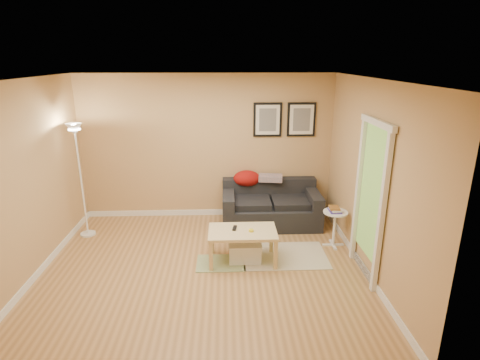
{
  "coord_description": "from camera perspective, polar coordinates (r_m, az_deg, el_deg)",
  "views": [
    {
      "loc": [
        0.33,
        -4.78,
        2.86
      ],
      "look_at": [
        0.55,
        0.85,
        1.05
      ],
      "focal_mm": 28.8,
      "sensor_mm": 36.0,
      "label": 1
    }
  ],
  "objects": [
    {
      "name": "floor",
      "position": [
        5.58,
        -5.46,
        -13.12
      ],
      "size": [
        4.5,
        4.5,
        0.0
      ],
      "primitive_type": "plane",
      "color": "#B3834C",
      "rests_on": "ground"
    },
    {
      "name": "ceiling",
      "position": [
        4.8,
        -6.39,
        14.61
      ],
      "size": [
        4.5,
        4.5,
        0.0
      ],
      "primitive_type": "plane",
      "rotation": [
        3.14,
        0.0,
        0.0
      ],
      "color": "white",
      "rests_on": "wall_back"
    },
    {
      "name": "wall_back",
      "position": [
        6.96,
        -4.91,
        4.8
      ],
      "size": [
        4.5,
        0.0,
        4.5
      ],
      "primitive_type": "plane",
      "rotation": [
        1.57,
        0.0,
        0.0
      ],
      "color": "tan",
      "rests_on": "ground"
    },
    {
      "name": "wall_front",
      "position": [
        3.2,
        -8.06,
        -11.51
      ],
      "size": [
        4.5,
        0.0,
        4.5
      ],
      "primitive_type": "plane",
      "rotation": [
        -1.57,
        0.0,
        0.0
      ],
      "color": "tan",
      "rests_on": "ground"
    },
    {
      "name": "wall_left",
      "position": [
        5.65,
        -29.3,
        -0.55
      ],
      "size": [
        0.0,
        4.0,
        4.0
      ],
      "primitive_type": "plane",
      "rotation": [
        1.57,
        0.0,
        1.57
      ],
      "color": "tan",
      "rests_on": "ground"
    },
    {
      "name": "wall_right",
      "position": [
        5.38,
        18.78,
        -0.02
      ],
      "size": [
        0.0,
        4.0,
        4.0
      ],
      "primitive_type": "plane",
      "rotation": [
        1.57,
        0.0,
        -1.57
      ],
      "color": "tan",
      "rests_on": "ground"
    },
    {
      "name": "baseboard_back",
      "position": [
        7.33,
        -4.66,
        -4.78
      ],
      "size": [
        4.5,
        0.02,
        0.1
      ],
      "primitive_type": "cube",
      "color": "white",
      "rests_on": "ground"
    },
    {
      "name": "baseboard_left",
      "position": [
        6.11,
        -27.43,
        -11.75
      ],
      "size": [
        0.02,
        4.0,
        0.1
      ],
      "primitive_type": "cube",
      "color": "white",
      "rests_on": "ground"
    },
    {
      "name": "baseboard_right",
      "position": [
        5.86,
        17.46,
        -11.74
      ],
      "size": [
        0.02,
        4.0,
        0.1
      ],
      "primitive_type": "cube",
      "color": "white",
      "rests_on": "ground"
    },
    {
      "name": "sofa",
      "position": [
        6.82,
        4.6,
        -3.6
      ],
      "size": [
        1.7,
        0.9,
        0.75
      ],
      "primitive_type": null,
      "color": "black",
      "rests_on": "ground"
    },
    {
      "name": "red_throw",
      "position": [
        6.93,
        1.02,
        0.25
      ],
      "size": [
        0.48,
        0.36,
        0.28
      ],
      "primitive_type": null,
      "color": "maroon",
      "rests_on": "sofa"
    },
    {
      "name": "plaid_throw",
      "position": [
        6.94,
        4.55,
        0.31
      ],
      "size": [
        0.45,
        0.32,
        0.1
      ],
      "primitive_type": null,
      "rotation": [
        0.0,
        0.0,
        -0.14
      ],
      "color": "tan",
      "rests_on": "sofa"
    },
    {
      "name": "framed_print_left",
      "position": [
        6.88,
        4.11,
        8.9
      ],
      "size": [
        0.5,
        0.04,
        0.6
      ],
      "primitive_type": null,
      "color": "black",
      "rests_on": "wall_back"
    },
    {
      "name": "framed_print_right",
      "position": [
        6.97,
        9.08,
        8.84
      ],
      "size": [
        0.5,
        0.04,
        0.6
      ],
      "primitive_type": null,
      "color": "black",
      "rests_on": "wall_back"
    },
    {
      "name": "area_rug",
      "position": [
        5.93,
        6.61,
        -11.07
      ],
      "size": [
        1.25,
        0.85,
        0.01
      ],
      "primitive_type": "cube",
      "color": "beige",
      "rests_on": "ground"
    },
    {
      "name": "green_runner",
      "position": [
        5.71,
        -2.84,
        -12.18
      ],
      "size": [
        0.7,
        0.5,
        0.01
      ],
      "primitive_type": "cube",
      "color": "#668C4C",
      "rests_on": "ground"
    },
    {
      "name": "coffee_table",
      "position": [
        5.66,
        0.37,
        -9.73
      ],
      "size": [
        1.1,
        0.84,
        0.49
      ],
      "primitive_type": null,
      "rotation": [
        0.0,
        0.0,
        0.27
      ],
      "color": "#DDC686",
      "rests_on": "ground"
    },
    {
      "name": "remote_control",
      "position": [
        5.6,
        -0.8,
        -7.12
      ],
      "size": [
        0.07,
        0.17,
        0.02
      ],
      "primitive_type": "cube",
      "rotation": [
        0.0,
        0.0,
        -0.15
      ],
      "color": "black",
      "rests_on": "coffee_table"
    },
    {
      "name": "tape_roll",
      "position": [
        5.52,
        1.66,
        -7.49
      ],
      "size": [
        0.07,
        0.07,
        0.03
      ],
      "primitive_type": "cylinder",
      "color": "yellow",
      "rests_on": "coffee_table"
    },
    {
      "name": "storage_bin",
      "position": [
        5.71,
        0.72,
        -10.53
      ],
      "size": [
        0.48,
        0.35,
        0.29
      ],
      "primitive_type": null,
      "color": "white",
      "rests_on": "ground"
    },
    {
      "name": "side_table",
      "position": [
        6.24,
        13.78,
        -7.03
      ],
      "size": [
        0.38,
        0.38,
        0.58
      ],
      "primitive_type": null,
      "color": "white",
      "rests_on": "ground"
    },
    {
      "name": "book_stack",
      "position": [
        6.12,
        13.86,
        -4.22
      ],
      "size": [
        0.19,
        0.24,
        0.07
      ],
      "primitive_type": null,
      "rotation": [
        0.0,
        0.0,
        -0.1
      ],
      "color": "#3D2F8D",
      "rests_on": "side_table"
    },
    {
      "name": "floor_lamp",
      "position": [
        6.72,
        -22.42,
        -0.59
      ],
      "size": [
        0.25,
        0.25,
        1.89
      ],
      "primitive_type": null,
      "color": "white",
      "rests_on": "ground"
    },
    {
      "name": "doorway",
      "position": [
        5.32,
        18.54,
        -3.34
      ],
      "size": [
        0.12,
        1.01,
        2.13
      ],
      "primitive_type": null,
      "color": "white",
      "rests_on": "ground"
    }
  ]
}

